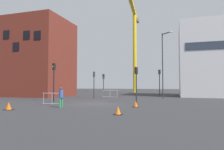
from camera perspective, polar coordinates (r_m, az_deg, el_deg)
The scene contains 16 objects.
ground at distance 20.00m, azimuth -4.98°, elevation -7.93°, with size 160.00×160.00×0.00m, color #333335.
brick_building at distance 35.82m, azimuth -19.37°, elevation 4.39°, with size 9.11×8.71×12.38m.
office_block at distance 36.36m, azimuth 25.47°, elevation 3.65°, with size 9.17×9.80×11.43m.
construction_crane at distance 50.36m, azimuth 6.25°, elevation 10.73°, with size 2.62×18.46×19.87m.
streetlamp_tall at distance 28.19m, azimuth 14.13°, elevation 3.88°, with size 1.46×1.18×8.73m.
traffic_light_far at distance 32.14m, azimuth -2.38°, elevation -1.76°, with size 0.30×0.39×3.51m.
traffic_light_median at distance 32.09m, azimuth 13.05°, elevation -0.99°, with size 0.39×0.34×4.15m.
traffic_light_island at distance 20.53m, azimuth 6.76°, elevation -0.99°, with size 0.36×0.37×3.59m.
traffic_light_verge at distance 22.89m, azimuth -15.84°, elevation -0.26°, with size 0.30×0.39×4.13m.
traffic_light_corner at distance 27.51m, azimuth -5.03°, elevation -1.48°, with size 0.36×0.38×3.58m.
pedestrian_walking at distance 16.90m, azimuth -13.98°, elevation -5.61°, with size 0.34×0.34×1.62m.
safety_barrier_rear at distance 19.58m, azimuth -16.31°, elevation -6.29°, with size 1.85×0.26×1.08m.
safety_barrier_left_run at distance 29.70m, azimuth -0.54°, elevation -5.19°, with size 2.33×0.07×1.08m.
traffic_cone_striped at distance 17.00m, azimuth 6.57°, elevation -8.03°, with size 0.51×0.51×0.51m.
traffic_cone_on_verge at distance 16.70m, azimuth -26.76°, elevation -7.76°, with size 0.55×0.55×0.56m.
traffic_cone_by_barrier at distance 12.55m, azimuth 1.69°, elevation -9.94°, with size 0.49×0.49×0.50m.
Camera 1 is at (7.52, -18.45, 1.78)m, focal length 32.93 mm.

